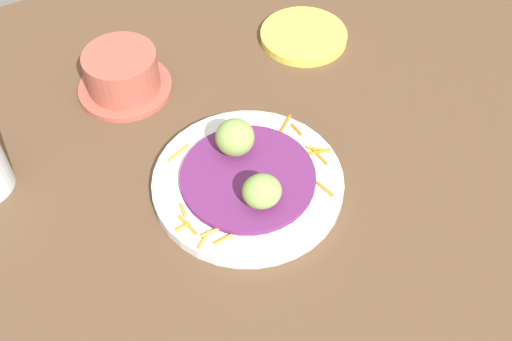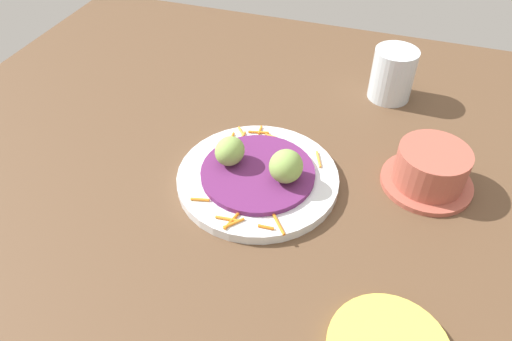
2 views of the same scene
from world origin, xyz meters
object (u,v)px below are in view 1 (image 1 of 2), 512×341
Objects in this scene: guac_scoop_left at (261,190)px; guac_scoop_center at (235,137)px; main_plate at (248,183)px; terracotta_bowl at (122,74)px; side_plate_small at (304,36)px.

guac_scoop_center reaches higher than guac_scoop_left.
guac_scoop_left reaches higher than main_plate.
guac_scoop_center reaches higher than terracotta_bowl.
main_plate reaches higher than side_plate_small.
guac_scoop_center is at bearing -139.46° from side_plate_small.
main_plate is 1.79× the size of terracotta_bowl.
main_plate is 5.10× the size of guac_scoop_left.
guac_scoop_left is (-0.43, -4.20, 3.64)cm from main_plate.
guac_scoop_center is 0.37× the size of terracotta_bowl.
main_plate is 24.47cm from terracotta_bowl.
side_plate_small is (20.77, 25.43, -3.79)cm from guac_scoop_left.
main_plate is at bearing -133.77° from side_plate_small.
guac_scoop_center is at bearing 84.12° from main_plate.
terracotta_bowl is at bearing 175.83° from side_plate_small.
main_plate is 4.88× the size of guac_scoop_center.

